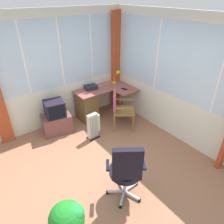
% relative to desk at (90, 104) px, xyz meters
% --- Properties ---
extents(ground, '(4.98, 5.21, 0.06)m').
position_rel_desk_xyz_m(ground, '(-0.87, -1.79, -0.44)').
color(ground, '#926146').
extents(north_window_panel, '(3.98, 0.07, 2.62)m').
position_rel_desk_xyz_m(north_window_panel, '(-0.87, 0.35, 0.90)').
color(north_window_panel, silver).
rests_on(north_window_panel, ground).
extents(east_window_panel, '(0.07, 4.21, 2.62)m').
position_rel_desk_xyz_m(east_window_panel, '(1.14, -1.79, 0.89)').
color(east_window_panel, silver).
rests_on(east_window_panel, ground).
extents(curtain_corner, '(0.27, 0.07, 2.52)m').
position_rel_desk_xyz_m(curtain_corner, '(1.01, 0.22, 0.85)').
color(curtain_corner, '#AE4321').
rests_on(curtain_corner, ground).
extents(desk, '(1.41, 0.96, 0.75)m').
position_rel_desk_xyz_m(desk, '(0.00, 0.00, 0.00)').
color(desk, '#914F49').
rests_on(desk, ground).
extents(desk_lamp, '(0.23, 0.20, 0.34)m').
position_rel_desk_xyz_m(desk_lamp, '(0.93, 0.05, 0.56)').
color(desk_lamp, yellow).
rests_on(desk_lamp, desk).
extents(tv_remote, '(0.09, 0.16, 0.02)m').
position_rel_desk_xyz_m(tv_remote, '(0.79, -0.40, 0.35)').
color(tv_remote, black).
rests_on(tv_remote, desk).
extents(paper_tray, '(0.34, 0.28, 0.09)m').
position_rel_desk_xyz_m(paper_tray, '(0.14, 0.14, 0.38)').
color(paper_tray, '#21202E').
rests_on(paper_tray, desk).
extents(wooden_armchair, '(0.67, 0.67, 0.94)m').
position_rel_desk_xyz_m(wooden_armchair, '(0.33, -0.76, 0.18)').
color(wooden_armchair, olive).
rests_on(wooden_armchair, ground).
extents(office_chair, '(0.61, 0.60, 1.09)m').
position_rel_desk_xyz_m(office_chair, '(-0.85, -2.41, 0.22)').
color(office_chair, '#B7B7BF').
rests_on(office_chair, ground).
extents(tv_on_stand, '(0.71, 0.55, 0.80)m').
position_rel_desk_xyz_m(tv_on_stand, '(-0.94, -0.05, -0.06)').
color(tv_on_stand, brown).
rests_on(tv_on_stand, ground).
extents(space_heater, '(0.31, 0.18, 0.62)m').
position_rel_desk_xyz_m(space_heater, '(-0.38, -0.77, -0.09)').
color(space_heater, silver).
rests_on(space_heater, ground).
extents(potted_plant, '(0.47, 0.47, 0.58)m').
position_rel_desk_xyz_m(potted_plant, '(-1.82, -2.41, -0.07)').
color(potted_plant, '#2E484B').
rests_on(potted_plant, ground).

